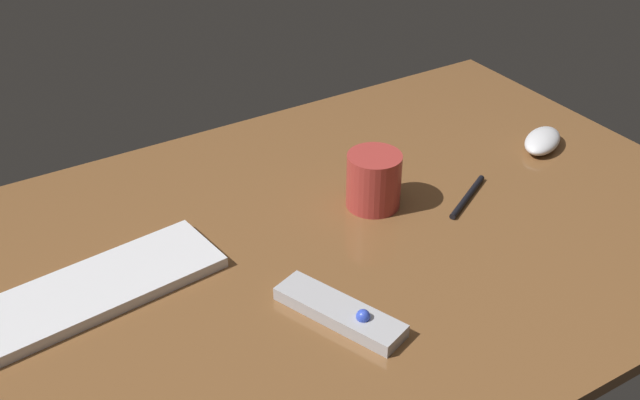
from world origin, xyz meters
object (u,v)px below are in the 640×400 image
Objects in this scene: media_remote at (340,312)px; pen at (467,197)px; coffee_mug at (374,180)px; keyboard at (80,295)px; computer_mouse at (542,141)px.

pen is at bearing 91.41° from media_remote.
media_remote is 28.17cm from coffee_mug.
keyboard is 2.91× the size of pen.
keyboard is 61.79cm from pen.
coffee_mug reaches higher than computer_mouse.
media_remote is 2.11× the size of coffee_mug.
computer_mouse reaches higher than pen.
computer_mouse reaches higher than keyboard.
media_remote is at bearing -133.85° from coffee_mug.
media_remote is (-55.98, -19.40, -0.52)cm from computer_mouse.
media_remote is at bearing -43.97° from keyboard.
pen is at bearing -13.92° from keyboard.
keyboard is at bearing 143.36° from pen.
computer_mouse is (83.89, -2.15, 0.70)cm from keyboard.
coffee_mug is 0.67× the size of pen.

